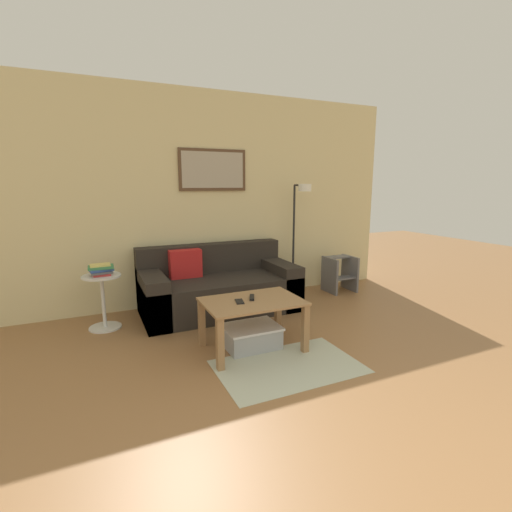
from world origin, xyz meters
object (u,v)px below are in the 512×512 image
at_px(step_stool, 340,273).
at_px(side_table, 103,296).
at_px(coffee_table, 252,310).
at_px(book_stack, 101,270).
at_px(floor_lamp, 298,231).
at_px(remote_control, 252,297).
at_px(couch, 218,288).
at_px(storage_bin, 251,336).
at_px(cell_phone, 239,301).

bearing_deg(step_stool, side_table, -178.17).
distance_m(coffee_table, book_stack, 1.61).
bearing_deg(side_table, coffee_table, -42.04).
xyz_separation_m(floor_lamp, book_stack, (-2.40, -0.20, -0.24)).
bearing_deg(remote_control, step_stool, 55.82).
distance_m(book_stack, step_stool, 3.04).
xyz_separation_m(floor_lamp, remote_control, (-1.20, -1.21, -0.40)).
distance_m(floor_lamp, book_stack, 2.42).
xyz_separation_m(coffee_table, book_stack, (-1.18, 1.07, 0.25)).
relative_size(side_table, book_stack, 2.31).
height_order(book_stack, step_stool, book_stack).
bearing_deg(couch, floor_lamp, 7.38).
relative_size(coffee_table, side_table, 1.54).
relative_size(storage_bin, remote_control, 3.30).
bearing_deg(coffee_table, book_stack, 137.93).
bearing_deg(step_stool, floor_lamp, 171.13).
distance_m(couch, storage_bin, 1.10).
bearing_deg(storage_bin, coffee_table, -96.51).
bearing_deg(floor_lamp, cell_phone, -136.71).
xyz_separation_m(coffee_table, floor_lamp, (1.22, 1.26, 0.50)).
height_order(coffee_table, step_stool, step_stool).
distance_m(storage_bin, book_stack, 1.66).
distance_m(side_table, remote_control, 1.58).
xyz_separation_m(coffee_table, step_stool, (1.83, 1.17, -0.11)).
distance_m(coffee_table, remote_control, 0.11).
xyz_separation_m(couch, side_table, (-1.24, -0.04, 0.07)).
distance_m(couch, step_stool, 1.78).
bearing_deg(step_stool, coffee_table, -147.53).
xyz_separation_m(storage_bin, side_table, (-1.19, 1.04, 0.24)).
relative_size(storage_bin, floor_lamp, 0.34).
relative_size(book_stack, step_stool, 0.51).
bearing_deg(cell_phone, coffee_table, 10.32).
bearing_deg(step_stool, cell_phone, -149.27).
height_order(floor_lamp, cell_phone, floor_lamp).
bearing_deg(cell_phone, book_stack, 147.71).
height_order(side_table, book_stack, book_stack).
height_order(storage_bin, step_stool, step_stool).
bearing_deg(remote_control, floor_lamp, 69.60).
bearing_deg(coffee_table, cell_phone, 177.61).
bearing_deg(couch, cell_phone, -99.04).
bearing_deg(remote_control, storage_bin, -100.17).
xyz_separation_m(coffee_table, remote_control, (0.02, 0.05, 0.10)).
relative_size(side_table, cell_phone, 4.00).
bearing_deg(storage_bin, remote_control, 55.59).
bearing_deg(side_table, step_stool, 1.83).
xyz_separation_m(couch, remote_control, (-0.04, -1.06, 0.19)).
distance_m(side_table, cell_phone, 1.51).
bearing_deg(coffee_table, side_table, 137.96).
xyz_separation_m(couch, floor_lamp, (1.16, 0.15, 0.59)).
bearing_deg(side_table, book_stack, -33.83).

